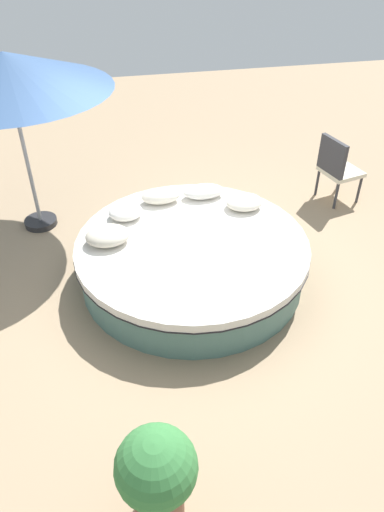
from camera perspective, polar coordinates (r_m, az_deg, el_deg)
The scene contains 10 objects.
ground_plane at distance 5.76m, azimuth -0.00°, elevation -2.46°, with size 16.00×16.00×0.00m, color #9E8466.
round_bed at distance 5.60m, azimuth -0.00°, elevation -0.36°, with size 2.68×2.68×0.52m.
throw_pillow_0 at distance 6.04m, azimuth 6.24°, elevation 6.41°, with size 0.46×0.38×0.17m, color silver.
throw_pillow_1 at distance 6.24m, azimuth 1.39°, elevation 7.69°, with size 0.53×0.29×0.17m, color white.
throw_pillow_2 at distance 6.13m, azimuth -3.73°, elevation 7.14°, with size 0.50×0.28×0.19m, color silver.
throw_pillow_3 at distance 5.87m, azimuth -7.91°, elevation 5.24°, with size 0.41×0.36×0.16m, color white.
throw_pillow_4 at distance 5.46m, azimuth -10.03°, elevation 2.41°, with size 0.50×0.40×0.19m, color beige.
patio_chair at distance 7.28m, azimuth 16.86°, elevation 10.24°, with size 0.61×0.62×0.98m.
patio_umbrella at distance 6.17m, azimuth -21.20°, elevation 19.73°, with size 2.40×2.40×2.29m.
planter at distance 3.57m, azimuth -4.21°, elevation -24.58°, with size 0.57×0.57×0.94m.
Camera 1 is at (0.92, 4.33, 3.69)m, focal length 33.59 mm.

